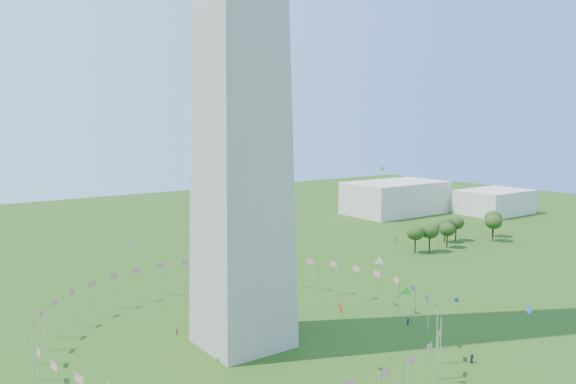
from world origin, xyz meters
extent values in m
cylinder|color=silver|center=(40.00, 50.00, 4.50)|extent=(0.24, 0.24, 9.00)
cylinder|color=silver|center=(39.39, 56.95, 4.50)|extent=(0.24, 0.24, 9.00)
cylinder|color=silver|center=(37.59, 63.68, 4.50)|extent=(0.24, 0.24, 9.00)
cylinder|color=silver|center=(34.64, 70.00, 4.50)|extent=(0.24, 0.24, 9.00)
cylinder|color=silver|center=(30.64, 75.71, 4.50)|extent=(0.24, 0.24, 9.00)
cylinder|color=silver|center=(25.71, 80.64, 4.50)|extent=(0.24, 0.24, 9.00)
cylinder|color=silver|center=(20.00, 84.64, 4.50)|extent=(0.24, 0.24, 9.00)
cylinder|color=silver|center=(13.68, 87.59, 4.50)|extent=(0.24, 0.24, 9.00)
cylinder|color=silver|center=(6.95, 89.39, 4.50)|extent=(0.24, 0.24, 9.00)
cylinder|color=silver|center=(0.00, 90.00, 4.50)|extent=(0.24, 0.24, 9.00)
cylinder|color=silver|center=(-6.95, 89.39, 4.50)|extent=(0.24, 0.24, 9.00)
cylinder|color=silver|center=(-13.68, 87.59, 4.50)|extent=(0.24, 0.24, 9.00)
cylinder|color=silver|center=(-20.00, 84.64, 4.50)|extent=(0.24, 0.24, 9.00)
cylinder|color=silver|center=(-25.71, 80.64, 4.50)|extent=(0.24, 0.24, 9.00)
cylinder|color=silver|center=(-30.64, 75.71, 4.50)|extent=(0.24, 0.24, 9.00)
cylinder|color=silver|center=(-34.64, 70.00, 4.50)|extent=(0.24, 0.24, 9.00)
cylinder|color=silver|center=(-37.59, 63.68, 4.50)|extent=(0.24, 0.24, 9.00)
cylinder|color=silver|center=(-39.39, 56.95, 4.50)|extent=(0.24, 0.24, 9.00)
cylinder|color=silver|center=(-40.00, 50.00, 4.50)|extent=(0.24, 0.24, 9.00)
cylinder|color=silver|center=(13.68, 12.41, 4.50)|extent=(0.24, 0.24, 9.00)
cylinder|color=silver|center=(20.00, 15.36, 4.50)|extent=(0.24, 0.24, 9.00)
cylinder|color=silver|center=(25.71, 19.36, 4.50)|extent=(0.24, 0.24, 9.00)
cylinder|color=silver|center=(30.64, 24.29, 4.50)|extent=(0.24, 0.24, 9.00)
cylinder|color=silver|center=(34.64, 30.00, 4.50)|extent=(0.24, 0.24, 9.00)
cylinder|color=silver|center=(37.59, 36.32, 4.50)|extent=(0.24, 0.24, 9.00)
cylinder|color=silver|center=(39.39, 43.05, 4.50)|extent=(0.24, 0.24, 9.00)
cube|color=beige|center=(150.00, 150.00, 8.00)|extent=(50.00, 30.00, 16.00)
cube|color=beige|center=(190.00, 120.00, 6.00)|extent=(35.00, 25.00, 12.00)
imported|color=black|center=(31.08, 16.07, 0.89)|extent=(0.99, 0.79, 1.79)
imported|color=#1E2746|center=(36.40, 37.26, 0.81)|extent=(0.80, 0.92, 1.62)
plane|color=white|center=(23.29, 33.80, 17.61)|extent=(1.98, 1.53, 2.45)
plane|color=#CC2699|center=(-22.59, 11.93, 34.71)|extent=(0.29, 1.62, 1.59)
plane|color=blue|center=(-22.41, 51.94, 24.26)|extent=(0.32, 1.60, 1.63)
plane|color=red|center=(-22.73, 32.13, 13.22)|extent=(1.17, 0.24, 1.20)
plane|color=orange|center=(20.23, 26.29, 23.78)|extent=(1.41, 1.53, 1.47)
plane|color=blue|center=(37.14, 46.56, 32.29)|extent=(1.19, 0.92, 1.33)
plane|color=blue|center=(28.78, 3.56, 14.69)|extent=(0.33, 1.60, 1.63)
plane|color=blue|center=(43.29, 29.37, 6.69)|extent=(0.98, 1.45, 1.41)
plane|color=red|center=(7.42, 27.55, 12.50)|extent=(2.08, 1.71, 2.17)
plane|color=green|center=(29.95, 40.14, 36.08)|extent=(1.21, 0.36, 1.22)
plane|color=white|center=(29.52, 9.40, 25.94)|extent=(2.21, 2.28, 2.11)
plane|color=green|center=(12.76, 16.80, 17.30)|extent=(1.81, 2.23, 2.33)
ellipsoid|color=#2F4E1A|center=(91.57, 84.53, 4.91)|extent=(6.29, 6.29, 9.82)
ellipsoid|color=#2F4E1A|center=(97.05, 82.75, 5.17)|extent=(6.62, 6.62, 10.34)
ellipsoid|color=#2F4E1A|center=(107.64, 83.47, 4.60)|extent=(5.88, 5.88, 9.19)
ellipsoid|color=#2F4E1A|center=(114.14, 89.81, 4.83)|extent=(6.18, 6.18, 9.66)
ellipsoid|color=#2F4E1A|center=(120.30, 89.41, 4.78)|extent=(6.12, 6.12, 9.57)
ellipsoid|color=#2F4E1A|center=(131.21, 80.35, 5.13)|extent=(6.56, 6.56, 10.26)
ellipsoid|color=#2F4E1A|center=(138.73, 85.72, 5.22)|extent=(6.68, 6.68, 10.44)
camera|label=1|loc=(-57.93, -47.43, 46.40)|focal=35.00mm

